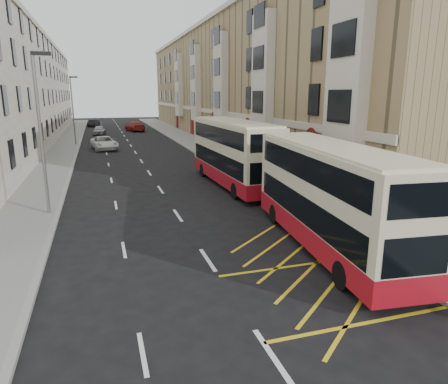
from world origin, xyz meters
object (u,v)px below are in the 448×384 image
object	(u,v)px
double_decker_front	(330,197)
car_red	(135,126)
pedestrian_far	(334,197)
car_dark	(94,123)
street_lamp_near	(41,126)
double_decker_rear	(233,153)
white_van	(104,143)
pedestrian_mid	(382,213)
pedestrian_near	(441,245)
street_lamp_far	(73,107)
car_silver	(99,130)

from	to	relation	value
double_decker_front	car_red	distance (m)	55.75
pedestrian_far	car_dark	distance (m)	64.75
street_lamp_near	double_decker_rear	size ratio (longest dim) A/B	0.72
double_decker_front	street_lamp_near	bearing A→B (deg)	149.78
pedestrian_far	car_dark	bearing A→B (deg)	-68.19
white_van	car_red	distance (m)	22.72
car_dark	car_red	bearing A→B (deg)	-45.46
white_van	car_red	size ratio (longest dim) A/B	0.97
car_red	pedestrian_mid	bearing A→B (deg)	83.94
street_lamp_near	pedestrian_near	bearing A→B (deg)	-38.94
street_lamp_near	double_decker_rear	bearing A→B (deg)	18.42
pedestrian_far	white_van	bearing A→B (deg)	-59.03
double_decker_front	pedestrian_far	xyz separation A→B (m)	(2.68, 3.78, -1.18)
double_decker_rear	car_red	xyz separation A→B (m)	(-2.73, 43.61, -1.45)
double_decker_rear	pedestrian_near	world-z (taller)	double_decker_rear
pedestrian_near	pedestrian_mid	bearing A→B (deg)	-132.01
white_van	pedestrian_mid	bearing A→B (deg)	-80.29
double_decker_front	pedestrian_near	world-z (taller)	double_decker_front
street_lamp_far	pedestrian_far	size ratio (longest dim) A/B	4.74
street_lamp_near	white_van	size ratio (longest dim) A/B	1.50
double_decker_rear	car_red	size ratio (longest dim) A/B	2.02
car_dark	double_decker_front	bearing A→B (deg)	-67.22
pedestrian_far	white_van	world-z (taller)	pedestrian_far
double_decker_front	car_red	world-z (taller)	double_decker_front
street_lamp_near	double_decker_front	distance (m)	14.27
white_van	car_red	bearing A→B (deg)	67.42
pedestrian_far	car_dark	xyz separation A→B (m)	(-12.10, 63.60, -0.33)
street_lamp_far	car_silver	world-z (taller)	street_lamp_far
double_decker_front	car_dark	bearing A→B (deg)	103.86
pedestrian_near	car_red	bearing A→B (deg)	-122.15
double_decker_rear	pedestrian_near	xyz separation A→B (m)	(2.70, -15.14, -1.27)
pedestrian_far	white_van	size ratio (longest dim) A/B	0.32
white_van	car_dark	bearing A→B (deg)	83.36
pedestrian_near	pedestrian_far	distance (m)	6.86
street_lamp_near	white_van	distance (m)	25.81
pedestrian_far	car_red	world-z (taller)	pedestrian_far
white_van	car_red	xyz separation A→B (m)	(5.40, 22.07, 0.06)
street_lamp_near	double_decker_front	world-z (taller)	street_lamp_near
car_red	double_decker_rear	bearing A→B (deg)	81.61
double_decker_rear	car_dark	xyz separation A→B (m)	(-9.42, 55.33, -1.59)
car_dark	car_red	world-z (taller)	car_red
pedestrian_near	white_van	xyz separation A→B (m)	(-10.84, 36.67, -0.24)
pedestrian_mid	car_dark	world-z (taller)	pedestrian_mid
street_lamp_far	pedestrian_near	xyz separation A→B (m)	(14.06, -41.36, -3.65)
street_lamp_near	pedestrian_far	world-z (taller)	street_lamp_near
pedestrian_mid	pedestrian_far	world-z (taller)	pedestrian_mid
white_van	car_silver	size ratio (longest dim) A/B	1.30
double_decker_rear	pedestrian_mid	world-z (taller)	double_decker_rear
double_decker_front	car_silver	distance (m)	51.59
double_decker_front	pedestrian_far	bearing A→B (deg)	60.63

